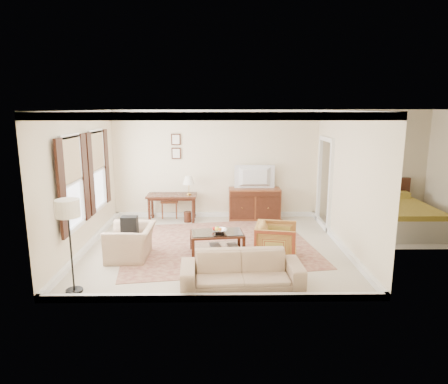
{
  "coord_description": "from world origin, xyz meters",
  "views": [
    {
      "loc": [
        0.09,
        -8.18,
        2.95
      ],
      "look_at": [
        0.2,
        0.3,
        1.15
      ],
      "focal_mm": 32.0,
      "sensor_mm": 36.0,
      "label": 1
    }
  ],
  "objects_px": {
    "sofa": "(242,265)",
    "sideboard": "(254,204)",
    "writing_desk": "(172,199)",
    "tv": "(255,170)",
    "striped_armchair": "(276,240)",
    "coffee_table": "(217,237)",
    "club_armchair": "(131,237)"
  },
  "relations": [
    {
      "from": "tv",
      "to": "coffee_table",
      "type": "bearing_deg",
      "value": 68.81
    },
    {
      "from": "writing_desk",
      "to": "coffee_table",
      "type": "xyz_separation_m",
      "value": [
        1.2,
        -2.45,
        -0.25
      ]
    },
    {
      "from": "sofa",
      "to": "sideboard",
      "type": "bearing_deg",
      "value": 79.12
    },
    {
      "from": "coffee_table",
      "to": "sofa",
      "type": "relative_size",
      "value": 0.57
    },
    {
      "from": "sideboard",
      "to": "striped_armchair",
      "type": "distance_m",
      "value": 2.93
    },
    {
      "from": "sideboard",
      "to": "tv",
      "type": "relative_size",
      "value": 1.34
    },
    {
      "from": "coffee_table",
      "to": "club_armchair",
      "type": "bearing_deg",
      "value": -172.56
    },
    {
      "from": "coffee_table",
      "to": "club_armchair",
      "type": "xyz_separation_m",
      "value": [
        -1.71,
        -0.22,
        0.09
      ]
    },
    {
      "from": "striped_armchair",
      "to": "club_armchair",
      "type": "bearing_deg",
      "value": 98.85
    },
    {
      "from": "coffee_table",
      "to": "striped_armchair",
      "type": "relative_size",
      "value": 1.43
    },
    {
      "from": "sideboard",
      "to": "striped_armchair",
      "type": "xyz_separation_m",
      "value": [
        0.17,
        -2.92,
        -0.02
      ]
    },
    {
      "from": "writing_desk",
      "to": "striped_armchair",
      "type": "distance_m",
      "value": 3.66
    },
    {
      "from": "sideboard",
      "to": "coffee_table",
      "type": "height_order",
      "value": "sideboard"
    },
    {
      "from": "tv",
      "to": "writing_desk",
      "type": "bearing_deg",
      "value": 2.91
    },
    {
      "from": "sideboard",
      "to": "club_armchair",
      "type": "distance_m",
      "value": 3.9
    },
    {
      "from": "writing_desk",
      "to": "sofa",
      "type": "distance_m",
      "value": 4.37
    },
    {
      "from": "sideboard",
      "to": "sofa",
      "type": "distance_m",
      "value": 4.23
    },
    {
      "from": "tv",
      "to": "coffee_table",
      "type": "height_order",
      "value": "tv"
    },
    {
      "from": "coffee_table",
      "to": "tv",
      "type": "bearing_deg",
      "value": 68.81
    },
    {
      "from": "writing_desk",
      "to": "sideboard",
      "type": "height_order",
      "value": "sideboard"
    },
    {
      "from": "striped_armchair",
      "to": "sofa",
      "type": "height_order",
      "value": "striped_armchair"
    },
    {
      "from": "striped_armchair",
      "to": "sofa",
      "type": "xyz_separation_m",
      "value": [
        -0.75,
        -1.27,
        -0.01
      ]
    },
    {
      "from": "sideboard",
      "to": "writing_desk",
      "type": "bearing_deg",
      "value": -176.57
    },
    {
      "from": "sofa",
      "to": "writing_desk",
      "type": "bearing_deg",
      "value": 108.64
    },
    {
      "from": "tv",
      "to": "sideboard",
      "type": "bearing_deg",
      "value": -90.0
    },
    {
      "from": "striped_armchair",
      "to": "club_armchair",
      "type": "xyz_separation_m",
      "value": [
        -2.88,
        0.12,
        0.04
      ]
    },
    {
      "from": "writing_desk",
      "to": "sideboard",
      "type": "bearing_deg",
      "value": 3.43
    },
    {
      "from": "writing_desk",
      "to": "striped_armchair",
      "type": "bearing_deg",
      "value": -49.74
    },
    {
      "from": "club_armchair",
      "to": "tv",
      "type": "bearing_deg",
      "value": 136.72
    },
    {
      "from": "sideboard",
      "to": "tv",
      "type": "bearing_deg",
      "value": -90.0
    },
    {
      "from": "writing_desk",
      "to": "sideboard",
      "type": "relative_size",
      "value": 0.95
    },
    {
      "from": "tv",
      "to": "club_armchair",
      "type": "relative_size",
      "value": 1.01
    }
  ]
}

